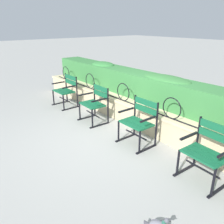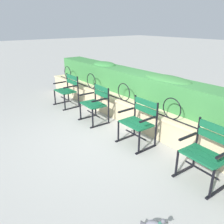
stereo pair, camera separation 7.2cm
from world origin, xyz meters
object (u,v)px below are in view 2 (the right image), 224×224
Objects in this scene: park_chair_centre_right at (139,121)px; park_chair_leftmost at (68,90)px; park_chair_centre_left at (96,103)px; park_chair_rightmost at (207,152)px.

park_chair_leftmost is at bearing -179.29° from park_chair_centre_right.
park_chair_centre_left is 0.97× the size of park_chair_centre_right.
park_chair_centre_right is at bearing 0.71° from park_chair_leftmost.
park_chair_centre_left is 1.41m from park_chair_centre_right.
park_chair_rightmost is (4.24, 0.02, 0.00)m from park_chair_leftmost.
park_chair_rightmost reaches higher than park_chair_centre_left.
park_chair_rightmost is at bearing 0.51° from park_chair_centre_left.
park_chair_centre_left is (1.42, -0.01, -0.00)m from park_chair_leftmost.
park_chair_centre_right reaches higher than park_chair_centre_left.
park_chair_rightmost is at bearing -0.59° from park_chair_centre_right.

